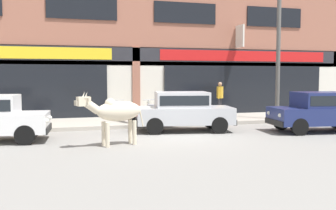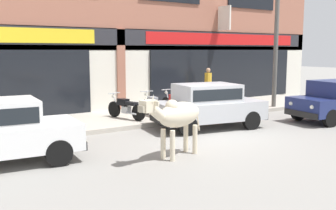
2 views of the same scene
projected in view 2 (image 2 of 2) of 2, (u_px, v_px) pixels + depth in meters
The scene contains 10 objects.
ground_plane at pixel (210, 137), 11.56m from camera, with size 90.00×90.00×0.00m, color gray.
sidewalk at pixel (142, 116), 14.73m from camera, with size 19.00×3.38×0.15m, color #A8A093.
shop_building at pixel (117, 13), 15.78m from camera, with size 23.00×1.40×8.46m.
cow at pixel (177, 116), 9.28m from camera, with size 2.10×0.93×1.61m.
car_2 at pixel (208, 104), 12.73m from camera, with size 3.79×2.20×1.46m.
motorcycle_0 at pixel (126, 108), 13.73m from camera, with size 0.67×1.78×0.88m.
motorcycle_1 at pixel (154, 106), 14.25m from camera, with size 0.52×1.81×0.88m.
motorcycle_2 at pixel (176, 103), 14.95m from camera, with size 0.52×1.81×0.88m.
pedestrian at pixel (208, 82), 17.56m from camera, with size 0.36×0.39×1.60m.
utility_pole at pixel (276, 43), 16.37m from camera, with size 0.18×0.18×5.34m, color #595651.
Camera 2 is at (-7.38, -8.66, 2.54)m, focal length 42.00 mm.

